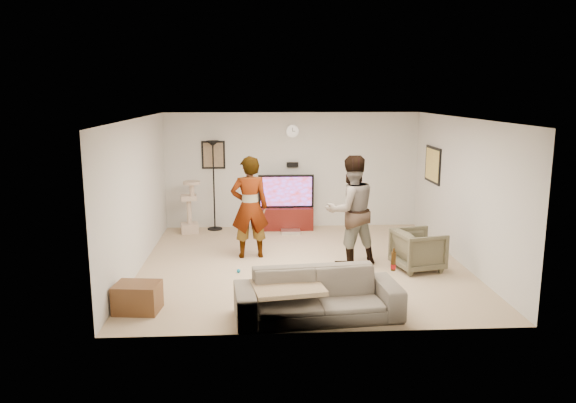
{
  "coord_description": "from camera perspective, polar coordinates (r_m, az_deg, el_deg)",
  "views": [
    {
      "loc": [
        -0.77,
        -9.03,
        2.92
      ],
      "look_at": [
        -0.24,
        0.2,
        1.07
      ],
      "focal_mm": 34.12,
      "sensor_mm": 36.0,
      "label": 1
    }
  ],
  "objects": [
    {
      "name": "person_right",
      "position": [
        9.37,
        6.56,
        -0.93
      ],
      "size": [
        1.08,
        0.95,
        1.89
      ],
      "primitive_type": "imported",
      "rotation": [
        0.0,
        0.0,
        3.43
      ],
      "color": "#385C83",
      "rests_on": "floor"
    },
    {
      "name": "cat_tree",
      "position": [
        11.67,
        -10.28,
        -0.56
      ],
      "size": [
        0.41,
        0.41,
        1.11
      ],
      "primitive_type": "cube",
      "rotation": [
        0.0,
        0.0,
        0.18
      ],
      "color": "#C4AD98",
      "rests_on": "floor"
    },
    {
      "name": "wall_front",
      "position": [
        6.55,
        3.57,
        -3.48
      ],
      "size": [
        5.5,
        0.04,
        2.5
      ],
      "primitive_type": "cube",
      "color": "silver",
      "rests_on": "floor"
    },
    {
      "name": "console_box",
      "position": [
        11.53,
        0.29,
        -3.17
      ],
      "size": [
        0.4,
        0.3,
        0.07
      ],
      "primitive_type": "cube",
      "color": "silver",
      "rests_on": "floor"
    },
    {
      "name": "wall_speaker",
      "position": [
        11.85,
        0.47,
        3.85
      ],
      "size": [
        0.25,
        0.1,
        0.1
      ],
      "primitive_type": "cube",
      "color": "black",
      "rests_on": "wall_back"
    },
    {
      "name": "tv_screen",
      "position": [
        11.7,
        -0.19,
        1.05
      ],
      "size": [
        1.1,
        0.01,
        0.62
      ],
      "primitive_type": "cube",
      "color": "#724DE1",
      "rests_on": "tv"
    },
    {
      "name": "wall_clock",
      "position": [
        11.81,
        0.46,
        7.34
      ],
      "size": [
        0.26,
        0.04,
        0.26
      ],
      "primitive_type": "cylinder",
      "rotation": [
        1.57,
        0.0,
        0.0
      ],
      "color": "white",
      "rests_on": "wall_back"
    },
    {
      "name": "armchair",
      "position": [
        9.41,
        13.42,
        -4.93
      ],
      "size": [
        0.89,
        0.87,
        0.68
      ],
      "primitive_type": "imported",
      "rotation": [
        0.0,
        0.0,
        1.8
      ],
      "color": "brown",
      "rests_on": "floor"
    },
    {
      "name": "person_left",
      "position": [
        9.73,
        -4.02,
        -0.6
      ],
      "size": [
        0.71,
        0.51,
        1.83
      ],
      "primitive_type": "imported",
      "rotation": [
        0.0,
        0.0,
        3.25
      ],
      "color": "#B4B4BD",
      "rests_on": "floor"
    },
    {
      "name": "floor_lamp",
      "position": [
        11.79,
        -7.74,
        1.64
      ],
      "size": [
        0.32,
        0.32,
        1.92
      ],
      "primitive_type": "cylinder",
      "color": "black",
      "rests_on": "floor"
    },
    {
      "name": "wall_back",
      "position": [
        11.93,
        0.45,
        3.27
      ],
      "size": [
        5.5,
        0.04,
        2.5
      ],
      "primitive_type": "cube",
      "color": "silver",
      "rests_on": "floor"
    },
    {
      "name": "picture_right",
      "position": [
        11.28,
        14.84,
        3.71
      ],
      "size": [
        0.03,
        0.78,
        0.62
      ],
      "primitive_type": "cube",
      "color": "#ECC361",
      "rests_on": "wall_right"
    },
    {
      "name": "picture_back",
      "position": [
        11.87,
        -7.79,
        4.84
      ],
      "size": [
        0.42,
        0.03,
        0.52
      ],
      "primitive_type": "cube",
      "color": "#7A654C",
      "rests_on": "wall_back"
    },
    {
      "name": "throw_blanket",
      "position": [
        7.2,
        -0.01,
        -8.94
      ],
      "size": [
        1.0,
        0.84,
        0.06
      ],
      "primitive_type": "cube",
      "rotation": [
        0.0,
        0.0,
        0.16
      ],
      "color": "tan",
      "rests_on": "sofa"
    },
    {
      "name": "ceiling",
      "position": [
        9.08,
        1.6,
        8.73
      ],
      "size": [
        5.5,
        5.5,
        0.02
      ],
      "primitive_type": "cube",
      "color": "white",
      "rests_on": "wall_back"
    },
    {
      "name": "wall_right",
      "position": [
        9.84,
        17.73,
        1.0
      ],
      "size": [
        0.04,
        5.5,
        2.5
      ],
      "primitive_type": "cube",
      "color": "silver",
      "rests_on": "floor"
    },
    {
      "name": "floor",
      "position": [
        9.53,
        1.51,
        -6.59
      ],
      "size": [
        5.5,
        5.5,
        0.02
      ],
      "primitive_type": "cube",
      "color": "tan",
      "rests_on": "ground"
    },
    {
      "name": "tv_stand",
      "position": [
        11.86,
        -0.2,
        -1.74
      ],
      "size": [
        1.15,
        0.45,
        0.48
      ],
      "primitive_type": "cube",
      "color": "#48100C",
      "rests_on": "floor"
    },
    {
      "name": "wall_left",
      "position": [
        9.4,
        -15.4,
        0.68
      ],
      "size": [
        0.04,
        5.5,
        2.5
      ],
      "primitive_type": "cube",
      "color": "silver",
      "rests_on": "floor"
    },
    {
      "name": "beer_bottle",
      "position": [
        7.3,
        10.93,
        -6.14
      ],
      "size": [
        0.06,
        0.06,
        0.25
      ],
      "primitive_type": "cylinder",
      "color": "#3E2307",
      "rests_on": "sofa"
    },
    {
      "name": "toy_ball",
      "position": [
        9.11,
        -5.18,
        -7.21
      ],
      "size": [
        0.06,
        0.06,
        0.06
      ],
      "primitive_type": "sphere",
      "color": "#10759D",
      "rests_on": "floor"
    },
    {
      "name": "tv",
      "position": [
        11.74,
        -0.21,
        1.09
      ],
      "size": [
        1.19,
        0.08,
        0.71
      ],
      "primitive_type": "cube",
      "color": "black",
      "rests_on": "tv_stand"
    },
    {
      "name": "side_table",
      "position": [
        7.77,
        -15.41,
        -9.62
      ],
      "size": [
        0.64,
        0.51,
        0.39
      ],
      "primitive_type": "cube",
      "rotation": [
        0.0,
        0.0,
        -0.12
      ],
      "color": "#53331B",
      "rests_on": "floor"
    },
    {
      "name": "sofa",
      "position": [
        7.27,
        3.1,
        -9.68
      ],
      "size": [
        2.23,
        1.04,
        0.63
      ],
      "primitive_type": "imported",
      "rotation": [
        0.0,
        0.0,
        0.09
      ],
      "color": "#686056",
      "rests_on": "floor"
    }
  ]
}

